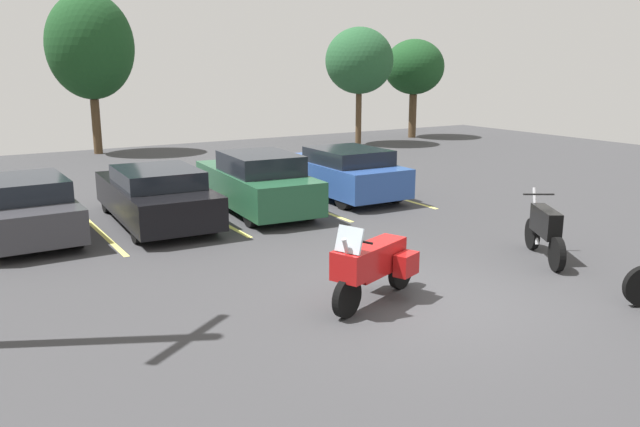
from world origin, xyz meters
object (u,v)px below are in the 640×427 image
object	(u,v)px
car_black	(156,195)
car_blue	(342,172)
car_charcoal	(24,207)
car_green	(257,183)
motorcycle_touring	(373,264)
motorcycle_second	(545,230)

from	to	relation	value
car_black	car_blue	world-z (taller)	car_blue
car_charcoal	car_blue	xyz separation A→B (m)	(8.39, -0.02, 0.04)
car_black	car_green	bearing A→B (deg)	-1.82
motorcycle_touring	motorcycle_second	size ratio (longest dim) A/B	1.15
motorcycle_touring	car_black	xyz separation A→B (m)	(-1.27, 7.06, 0.01)
motorcycle_touring	car_charcoal	xyz separation A→B (m)	(-4.14, 7.33, 0.01)
motorcycle_second	car_black	world-z (taller)	car_black
car_charcoal	car_green	world-z (taller)	car_green
motorcycle_touring	car_green	world-z (taller)	car_green
motorcycle_touring	car_blue	world-z (taller)	car_blue
motorcycle_second	car_blue	bearing A→B (deg)	90.26
motorcycle_second	car_charcoal	size ratio (longest dim) A/B	0.41
car_black	car_green	distance (m)	2.65
motorcycle_touring	car_charcoal	size ratio (longest dim) A/B	0.47
car_green	motorcycle_second	bearing A→B (deg)	-66.86
motorcycle_touring	car_black	size ratio (longest dim) A/B	0.43
motorcycle_second	car_charcoal	world-z (taller)	car_charcoal
motorcycle_second	car_green	bearing A→B (deg)	113.14
motorcycle_touring	car_blue	xyz separation A→B (m)	(4.25, 7.31, 0.05)
motorcycle_second	car_green	world-z (taller)	car_green
car_green	motorcycle_touring	bearing A→B (deg)	-101.18
car_black	car_blue	distance (m)	5.53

